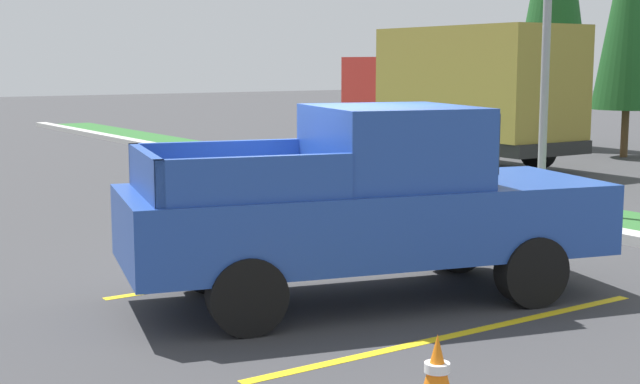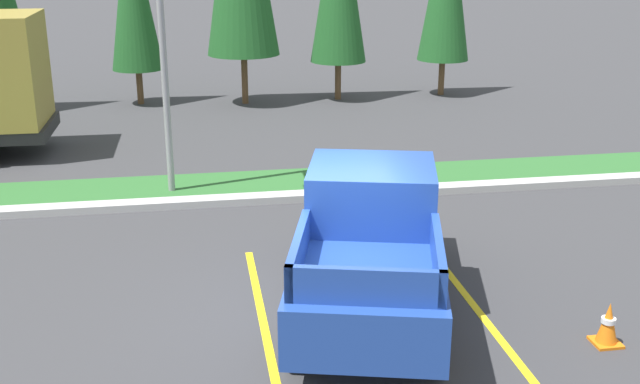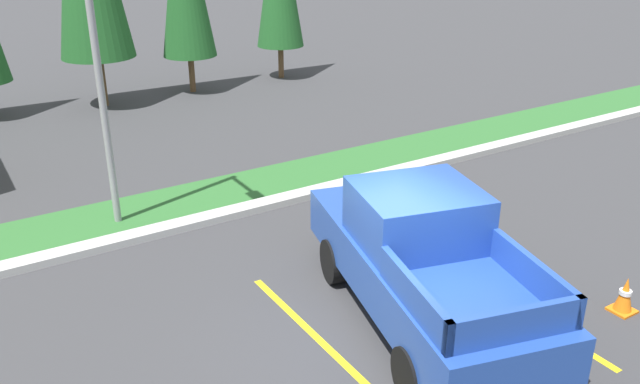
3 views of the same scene
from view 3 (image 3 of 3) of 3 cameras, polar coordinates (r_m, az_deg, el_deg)
ground_plane at (r=10.11m, az=5.13°, el=-12.31°), size 120.00×120.00×0.00m
parking_line_near at (r=9.74m, az=1.27°, el=-13.75°), size 0.12×4.80×0.01m
parking_line_far at (r=11.46m, az=14.47°, el=-8.33°), size 0.12×4.80×0.01m
curb_strip at (r=13.82m, az=-7.42°, el=-1.71°), size 56.00×0.40×0.15m
grass_median at (r=14.76m, az=-9.24°, el=-0.33°), size 56.00×1.80×0.06m
pickup_truck_main at (r=10.02m, az=8.69°, el=-5.83°), size 3.15×5.53×2.10m
street_light at (r=12.72m, az=-18.66°, el=12.70°), size 0.24×1.49×6.49m
traffic_cone at (r=11.52m, az=24.66°, el=-8.05°), size 0.36×0.36×0.60m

